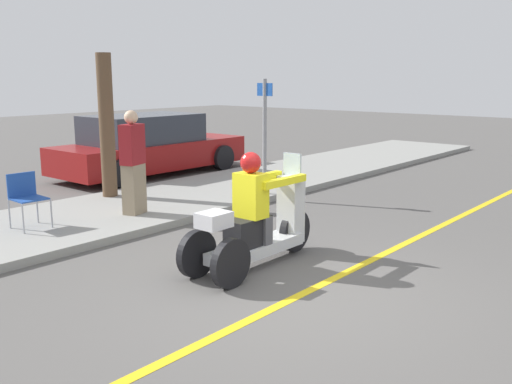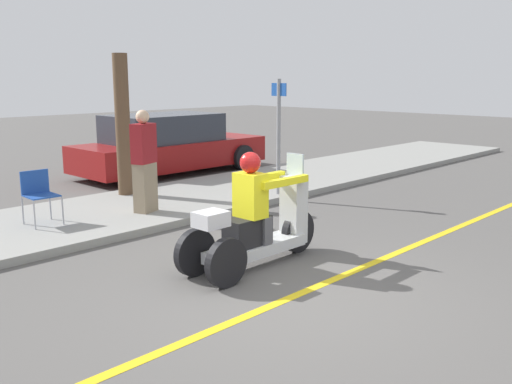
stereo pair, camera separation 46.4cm
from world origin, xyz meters
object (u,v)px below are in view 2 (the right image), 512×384
(motorcycle_trike, at_px, (256,225))
(spectator_with_child, at_px, (144,163))
(folding_chair_curbside, at_px, (39,191))
(parked_car_lot_right, at_px, (169,145))
(street_sign, at_px, (279,132))
(tree_trunk, at_px, (123,125))

(motorcycle_trike, height_order, spectator_with_child, spectator_with_child)
(folding_chair_curbside, height_order, parked_car_lot_right, parked_car_lot_right)
(folding_chair_curbside, relative_size, street_sign, 0.37)
(spectator_with_child, relative_size, tree_trunk, 0.64)
(folding_chair_curbside, bearing_deg, spectator_with_child, -18.76)
(folding_chair_curbside, bearing_deg, motorcycle_trike, -72.78)
(folding_chair_curbside, xyz_separation_m, tree_trunk, (2.18, 0.97, 0.83))
(folding_chair_curbside, bearing_deg, parked_car_lot_right, 31.33)
(tree_trunk, distance_m, street_sign, 2.97)
(spectator_with_child, relative_size, folding_chair_curbside, 2.08)
(spectator_with_child, height_order, parked_car_lot_right, spectator_with_child)
(tree_trunk, bearing_deg, spectator_with_child, -111.40)
(spectator_with_child, xyz_separation_m, folding_chair_curbside, (-1.59, 0.54, -0.32))
(spectator_with_child, relative_size, street_sign, 0.78)
(motorcycle_trike, relative_size, parked_car_lot_right, 0.45)
(tree_trunk, bearing_deg, folding_chair_curbside, -156.11)
(spectator_with_child, height_order, tree_trunk, tree_trunk)
(tree_trunk, xyz_separation_m, street_sign, (2.07, -2.12, -0.14))
(motorcycle_trike, bearing_deg, parked_car_lot_right, 60.92)
(motorcycle_trike, distance_m, parked_car_lot_right, 7.38)
(motorcycle_trike, height_order, parked_car_lot_right, same)
(spectator_with_child, bearing_deg, parked_car_lot_right, 47.61)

